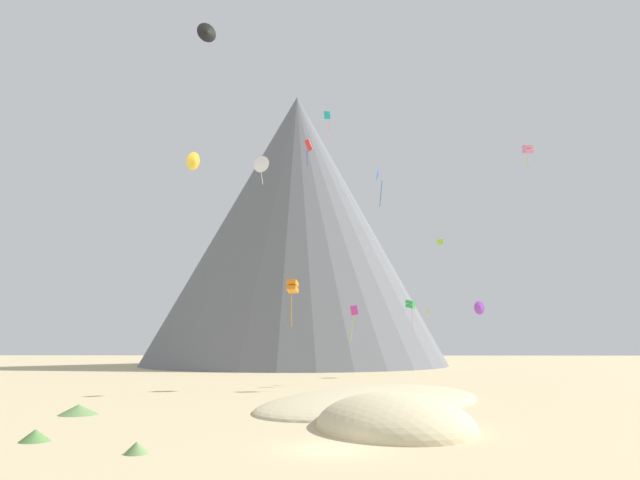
# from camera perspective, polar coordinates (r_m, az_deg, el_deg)

# --- Properties ---
(ground_plane) EXTENTS (400.00, 400.00, 0.00)m
(ground_plane) POSITION_cam_1_polar(r_m,az_deg,el_deg) (28.43, 0.98, -20.49)
(ground_plane) COLOR #C6B284
(dune_foreground_left) EXTENTS (11.26, 14.01, 4.07)m
(dune_foreground_left) POSITION_cam_1_polar(r_m,az_deg,el_deg) (35.40, 7.53, -18.40)
(dune_foreground_left) COLOR beige
(dune_foreground_left) RESTS_ON ground_plane
(dune_foreground_right) EXTENTS (26.99, 31.15, 2.46)m
(dune_foreground_right) POSITION_cam_1_polar(r_m,az_deg,el_deg) (49.41, 5.81, -16.13)
(dune_foreground_right) COLOR #CCBA8E
(dune_foreground_right) RESTS_ON ground_plane
(bush_far_right) EXTENTS (3.63, 3.63, 0.71)m
(bush_far_right) POSITION_cam_1_polar(r_m,az_deg,el_deg) (44.62, -23.33, -15.53)
(bush_far_right) COLOR #668C4C
(bush_far_right) RESTS_ON ground_plane
(bush_ridge_crest) EXTENTS (2.12, 2.12, 0.61)m
(bush_ridge_crest) POSITION_cam_1_polar(r_m,az_deg,el_deg) (33.80, -26.96, -17.27)
(bush_ridge_crest) COLOR #568442
(bush_ridge_crest) RESTS_ON ground_plane
(bush_low_patch) EXTENTS (1.19, 1.19, 0.54)m
(bush_low_patch) POSITION_cam_1_polar(r_m,az_deg,el_deg) (28.52, -18.16, -19.41)
(bush_low_patch) COLOR #668C4C
(bush_low_patch) RESTS_ON ground_plane
(rock_massif) EXTENTS (90.33, 90.33, 65.01)m
(rock_massif) POSITION_cam_1_polar(r_m,az_deg,el_deg) (133.90, -3.03, 0.89)
(rock_massif) COLOR slate
(rock_massif) RESTS_ON ground_plane
(kite_teal_high) EXTENTS (1.01, 0.69, 4.64)m
(kite_teal_high) POSITION_cam_1_polar(r_m,az_deg,el_deg) (84.40, 0.76, 12.27)
(kite_teal_high) COLOR teal
(kite_magenta_low) EXTENTS (1.04, 0.46, 4.37)m
(kite_magenta_low) POSITION_cam_1_polar(r_m,az_deg,el_deg) (68.62, 3.44, -7.60)
(kite_magenta_low) COLOR #D1339E
(kite_black_high) EXTENTS (1.69, 1.24, 1.86)m
(kite_black_high) POSITION_cam_1_polar(r_m,az_deg,el_deg) (56.19, -11.42, 19.99)
(kite_black_high) COLOR black
(kite_green_low) EXTENTS (1.65, 1.62, 4.62)m
(kite_green_low) POSITION_cam_1_polar(r_m,az_deg,el_deg) (87.38, 9.17, -6.48)
(kite_green_low) COLOR green
(kite_white_high) EXTENTS (2.35, 1.03, 4.15)m
(kite_white_high) POSITION_cam_1_polar(r_m,az_deg,el_deg) (79.51, -6.00, 7.67)
(kite_white_high) COLOR white
(kite_red_high) EXTENTS (1.00, 0.64, 3.13)m
(kite_red_high) POSITION_cam_1_polar(r_m,az_deg,el_deg) (64.76, -1.20, 9.39)
(kite_red_high) COLOR red
(kite_gold_high) EXTENTS (1.85, 2.37, 2.18)m
(kite_gold_high) POSITION_cam_1_polar(r_m,az_deg,el_deg) (68.78, -12.66, 7.81)
(kite_gold_high) COLOR gold
(kite_blue_mid) EXTENTS (0.79, 1.58, 4.55)m
(kite_blue_mid) POSITION_cam_1_polar(r_m,az_deg,el_deg) (65.95, 5.94, 6.53)
(kite_blue_mid) COLOR blue
(kite_lime_mid) EXTENTS (0.95, 0.36, 0.84)m
(kite_lime_mid) POSITION_cam_1_polar(r_m,az_deg,el_deg) (77.05, 12.11, -0.17)
(kite_lime_mid) COLOR #8CD133
(kite_pink_high) EXTENTS (1.16, 1.25, 3.25)m
(kite_pink_high) POSITION_cam_1_polar(r_m,az_deg,el_deg) (78.41, 20.35, 8.63)
(kite_pink_high) COLOR pink
(kite_violet_low) EXTENTS (1.59, 1.01, 1.64)m
(kite_violet_low) POSITION_cam_1_polar(r_m,az_deg,el_deg) (71.17, 15.95, -6.63)
(kite_violet_low) COLOR purple
(kite_orange_low) EXTENTS (1.40, 1.48, 5.29)m
(kite_orange_low) POSITION_cam_1_polar(r_m,az_deg,el_deg) (64.22, -2.82, -4.76)
(kite_orange_low) COLOR orange
(kite_yellow_low) EXTENTS (0.15, 0.93, 0.85)m
(kite_yellow_low) POSITION_cam_1_polar(r_m,az_deg,el_deg) (62.68, 10.86, -7.18)
(kite_yellow_low) COLOR yellow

